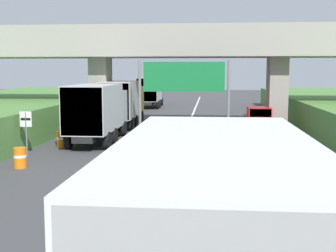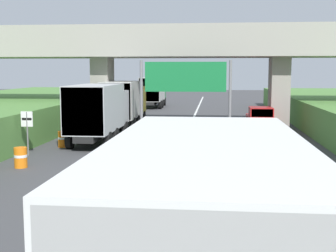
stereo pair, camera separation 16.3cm
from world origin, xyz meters
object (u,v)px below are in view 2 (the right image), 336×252
object	(u,v)px
truck_white	(207,236)
construction_barrel_3	(63,139)
car_red	(261,119)
speed_limit_sign	(27,126)
overhead_highway_sign	(185,81)
construction_barrel_2	(21,157)
truck_silver	(99,110)
truck_yellow	(124,101)
truck_green	(153,91)

from	to	relation	value
truck_white	construction_barrel_3	bearing A→B (deg)	114.62
car_red	construction_barrel_3	xyz separation A→B (m)	(-11.55, -7.65, -0.40)
speed_limit_sign	construction_barrel_3	xyz separation A→B (m)	(0.92, 2.64, -1.02)
construction_barrel_3	speed_limit_sign	bearing A→B (deg)	-109.24
overhead_highway_sign	speed_limit_sign	xyz separation A→B (m)	(-7.40, -7.50, -2.09)
construction_barrel_3	car_red	bearing A→B (deg)	33.51
truck_white	construction_barrel_3	world-z (taller)	truck_white
overhead_highway_sign	construction_barrel_2	world-z (taller)	overhead_highway_sign
truck_silver	construction_barrel_3	size ratio (longest dim) A/B	8.11
speed_limit_sign	truck_yellow	size ratio (longest dim) A/B	0.31
truck_silver	construction_barrel_3	distance (m)	2.83
truck_silver	truck_yellow	bearing A→B (deg)	90.07
speed_limit_sign	truck_green	world-z (taller)	truck_green
truck_green	construction_barrel_2	xyz separation A→B (m)	(-1.39, -33.20, -1.47)
construction_barrel_2	overhead_highway_sign	bearing A→B (deg)	57.33
truck_yellow	truck_green	bearing A→B (deg)	90.92
car_red	construction_barrel_3	size ratio (longest dim) A/B	4.56
truck_silver	construction_barrel_2	size ratio (longest dim) A/B	8.11
truck_white	car_red	world-z (taller)	truck_white
construction_barrel_2	truck_white	bearing A→B (deg)	-56.56
truck_white	construction_barrel_2	xyz separation A→B (m)	(-8.37, 12.68, -1.47)
truck_yellow	truck_green	xyz separation A→B (m)	(-0.29, 18.36, 0.00)
overhead_highway_sign	truck_white	world-z (taller)	overhead_highway_sign
speed_limit_sign	truck_green	xyz separation A→B (m)	(2.22, 30.45, 0.46)
truck_white	truck_green	bearing A→B (deg)	98.66
truck_white	construction_barrel_3	distance (m)	19.93
overhead_highway_sign	speed_limit_sign	size ratio (longest dim) A/B	2.64
speed_limit_sign	car_red	size ratio (longest dim) A/B	0.54
truck_white	car_red	distance (m)	25.94
truck_yellow	speed_limit_sign	bearing A→B (deg)	-101.74
overhead_highway_sign	truck_green	xyz separation A→B (m)	(-5.18, 22.95, -1.63)
truck_white	truck_silver	world-z (taller)	same
overhead_highway_sign	construction_barrel_3	distance (m)	8.67
construction_barrel_3	truck_yellow	bearing A→B (deg)	80.45
truck_white	construction_barrel_2	bearing A→B (deg)	123.44
overhead_highway_sign	truck_white	distance (m)	23.05
truck_green	car_red	xyz separation A→B (m)	(10.25, -20.16, -1.08)
truck_yellow	truck_silver	xyz separation A→B (m)	(0.01, -7.64, 0.00)
truck_yellow	car_red	size ratio (longest dim) A/B	1.78
truck_green	truck_white	xyz separation A→B (m)	(6.98, -45.88, 0.00)
truck_green	construction_barrel_3	xyz separation A→B (m)	(-1.30, -27.81, -1.47)
truck_white	truck_silver	size ratio (longest dim) A/B	1.00
car_red	truck_yellow	bearing A→B (deg)	169.72
truck_green	car_red	world-z (taller)	truck_green
speed_limit_sign	truck_silver	world-z (taller)	truck_silver
speed_limit_sign	truck_white	world-z (taller)	truck_white
overhead_highway_sign	truck_silver	bearing A→B (deg)	-148.05
truck_silver	car_red	world-z (taller)	truck_silver
truck_silver	construction_barrel_2	xyz separation A→B (m)	(-1.69, -7.20, -1.47)
truck_yellow	truck_white	distance (m)	28.32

